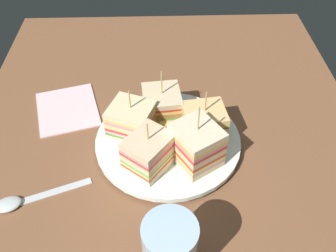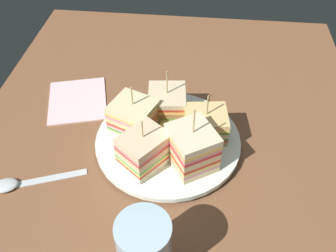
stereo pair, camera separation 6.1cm
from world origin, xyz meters
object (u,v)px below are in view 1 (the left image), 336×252
object	(u,v)px
sandwich_wedge_3	(196,145)
spoon	(20,201)
sandwich_wedge_4	(204,121)
sandwich_wedge_1	(132,120)
napkin	(67,109)
chip_pile	(168,127)
plate	(168,141)
sandwich_wedge_0	(162,104)
sandwich_wedge_2	(149,152)

from	to	relation	value
sandwich_wedge_3	spoon	world-z (taller)	sandwich_wedge_3
sandwich_wedge_4	sandwich_wedge_3	bearing A→B (deg)	66.45
sandwich_wedge_1	napkin	world-z (taller)	sandwich_wedge_1
sandwich_wedge_4	chip_pile	size ratio (longest dim) A/B	1.17
sandwich_wedge_1	spoon	distance (cm)	21.36
plate	spoon	bearing A→B (deg)	116.02
sandwich_wedge_0	chip_pile	xyz separation A→B (cm)	(-4.33, -0.86, -1.65)
sandwich_wedge_2	sandwich_wedge_4	bearing A→B (deg)	-12.98
sandwich_wedge_2	spoon	distance (cm)	20.58
chip_pile	sandwich_wedge_4	bearing A→B (deg)	-91.41
napkin	sandwich_wedge_1	bearing A→B (deg)	-121.22
chip_pile	napkin	xyz separation A→B (cm)	(7.77, 18.80, -2.05)
plate	spoon	world-z (taller)	plate
sandwich_wedge_1	chip_pile	distance (cm)	6.36
sandwich_wedge_3	chip_pile	xyz separation A→B (cm)	(6.75, 4.21, -2.75)
sandwich_wedge_2	chip_pile	world-z (taller)	sandwich_wedge_2
sandwich_wedge_1	sandwich_wedge_2	size ratio (longest dim) A/B	0.98
sandwich_wedge_2	sandwich_wedge_3	distance (cm)	7.39
plate	sandwich_wedge_4	distance (cm)	7.00
sandwich_wedge_0	sandwich_wedge_4	xyz separation A→B (cm)	(-4.48, -6.96, -0.05)
sandwich_wedge_0	sandwich_wedge_2	world-z (taller)	sandwich_wedge_0
sandwich_wedge_0	sandwich_wedge_3	distance (cm)	12.23
sandwich_wedge_0	napkin	size ratio (longest dim) A/B	0.73
sandwich_wedge_1	sandwich_wedge_3	size ratio (longest dim) A/B	0.78
chip_pile	napkin	size ratio (longest dim) A/B	0.57
plate	chip_pile	xyz separation A→B (cm)	(1.96, 0.00, 1.34)
plate	chip_pile	size ratio (longest dim) A/B	3.39
sandwich_wedge_1	sandwich_wedge_3	xyz separation A→B (cm)	(-6.78, -10.25, 0.75)
sandwich_wedge_3	plate	bearing A→B (deg)	9.80
plate	napkin	xyz separation A→B (cm)	(9.73, 18.80, -0.71)
sandwich_wedge_1	spoon	world-z (taller)	sandwich_wedge_1
sandwich_wedge_0	chip_pile	world-z (taller)	sandwich_wedge_0
sandwich_wedge_2	sandwich_wedge_3	world-z (taller)	sandwich_wedge_3
sandwich_wedge_2	chip_pile	bearing A→B (deg)	15.84
sandwich_wedge_4	spoon	size ratio (longest dim) A/B	0.60
plate	sandwich_wedge_3	xyz separation A→B (cm)	(-4.78, -4.21, 4.09)
chip_pile	sandwich_wedge_3	bearing A→B (deg)	-148.04
plate	spoon	xyz separation A→B (cm)	(-11.00, 22.54, -0.55)
plate	sandwich_wedge_4	xyz separation A→B (cm)	(1.81, -6.09, 2.93)
napkin	sandwich_wedge_2	bearing A→B (deg)	-134.25
plate	napkin	distance (cm)	21.18
sandwich_wedge_3	napkin	bearing A→B (deg)	26.22
sandwich_wedge_0	plate	bearing A→B (deg)	1.80
sandwich_wedge_4	plate	bearing A→B (deg)	9.00
sandwich_wedge_2	spoon	bearing A→B (deg)	144.18
plate	chip_pile	bearing A→B (deg)	0.09
sandwich_wedge_0	sandwich_wedge_1	xyz separation A→B (cm)	(-4.30, 5.18, 0.35)
sandwich_wedge_1	chip_pile	world-z (taller)	sandwich_wedge_1
sandwich_wedge_1	sandwich_wedge_4	distance (cm)	12.14
sandwich_wedge_0	napkin	xyz separation A→B (cm)	(3.44, 17.94, -3.70)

